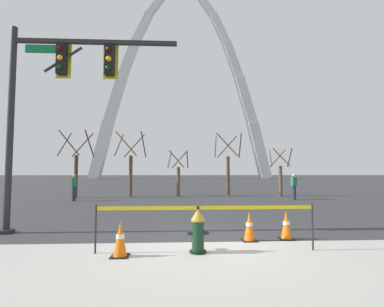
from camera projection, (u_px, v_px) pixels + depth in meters
The scene contains 15 objects.
ground_plane at pixel (205, 243), 6.76m from camera, with size 240.00×240.00×0.00m, color #333335.
fire_hydrant at pixel (198, 231), 6.00m from camera, with size 0.46×0.48×0.99m.
caution_tape_barrier at pixel (206, 220), 6.07m from camera, with size 4.76×0.05×1.03m.
traffic_cone_by_hydrant at pixel (286, 225), 7.18m from camera, with size 0.36×0.36×0.73m.
traffic_cone_mid_sidewalk at pixel (249, 227), 7.00m from camera, with size 0.36×0.36×0.73m.
traffic_cone_curb_edge at pixel (120, 239), 5.70m from camera, with size 0.36×0.36×0.73m.
traffic_signal_gantry at pixel (52, 92), 8.19m from camera, with size 5.02×0.44×6.00m.
monument_arch at pixel (181, 93), 68.56m from camera, with size 43.81×2.46×48.61m.
tree_far_left at pixel (76, 168), 18.38m from camera, with size 2.02×2.03×4.40m.
tree_left_mid at pixel (131, 168), 19.48m from camera, with size 2.05×2.06×4.46m.
tree_center_left at pixel (178, 176), 19.65m from camera, with size 1.49×1.50×3.20m.
tree_center_right at pixel (228, 168), 19.73m from camera, with size 2.02×2.03×4.39m.
tree_right_mid at pixel (280, 175), 19.53m from camera, with size 1.55×1.56×3.33m.
pedestrian_walking_left at pixel (74, 187), 16.38m from camera, with size 0.26×0.37×1.59m.
pedestrian_standing_center at pixel (294, 186), 17.24m from camera, with size 0.39×0.32×1.59m.
Camera 1 is at (-0.63, -6.86, 1.74)m, focal length 26.15 mm.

